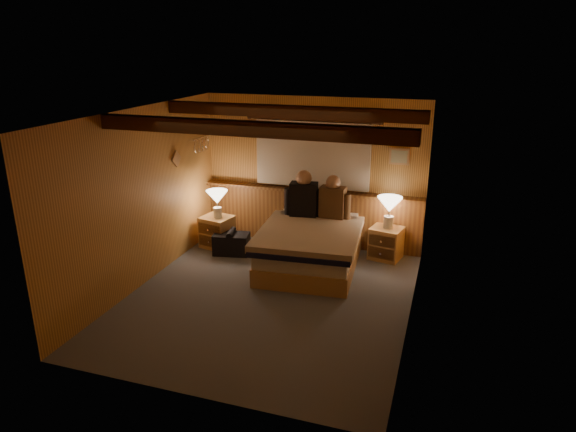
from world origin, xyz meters
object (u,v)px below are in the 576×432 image
at_px(person_left, 304,197).
at_px(lamp_right, 389,206).
at_px(person_right, 333,200).
at_px(bed, 310,247).
at_px(nightstand_right, 386,243).
at_px(duffel_bag, 231,243).
at_px(lamp_left, 217,199).
at_px(nightstand_left, 217,232).

bearing_deg(person_left, lamp_right, -0.87).
bearing_deg(person_right, bed, -104.87).
height_order(bed, nightstand_right, bed).
height_order(lamp_right, duffel_bag, lamp_right).
relative_size(person_left, person_right, 1.08).
relative_size(lamp_left, lamp_right, 0.92).
bearing_deg(nightstand_right, bed, -133.84).
bearing_deg(person_right, lamp_right, 8.22).
relative_size(lamp_right, duffel_bag, 0.81).
bearing_deg(nightstand_right, nightstand_left, -160.26).
height_order(lamp_right, person_right, person_right).
bearing_deg(nightstand_left, duffel_bag, -18.20).
distance_m(nightstand_left, lamp_left, 0.58).
bearing_deg(person_left, nightstand_left, -178.51).
xyz_separation_m(bed, nightstand_left, (-1.67, 0.33, -0.07)).
height_order(nightstand_left, lamp_left, lamp_left).
bearing_deg(bed, person_left, 111.47).
height_order(nightstand_right, duffel_bag, nightstand_right).
xyz_separation_m(nightstand_right, person_right, (-0.84, -0.09, 0.64)).
height_order(lamp_left, person_right, person_right).
bearing_deg(bed, nightstand_right, 29.69).
relative_size(nightstand_left, nightstand_right, 1.03).
relative_size(nightstand_right, person_right, 0.77).
xyz_separation_m(lamp_left, duffel_bag, (0.30, -0.17, -0.66)).
bearing_deg(nightstand_left, lamp_left, -19.05).
bearing_deg(lamp_left, person_right, 9.41).
distance_m(bed, person_left, 0.85).
xyz_separation_m(nightstand_left, person_right, (1.85, 0.28, 0.64)).
height_order(nightstand_right, lamp_left, lamp_left).
height_order(nightstand_left, duffel_bag, nightstand_left).
bearing_deg(bed, lamp_left, 165.02).
bearing_deg(bed, person_right, 68.80).
distance_m(person_right, duffel_bag, 1.74).
xyz_separation_m(lamp_right, duffel_bag, (-2.36, -0.57, -0.67)).
bearing_deg(nightstand_right, lamp_right, 31.31).
xyz_separation_m(bed, lamp_left, (-1.63, 0.30, 0.51)).
height_order(person_left, duffel_bag, person_left).
height_order(bed, duffel_bag, bed).
xyz_separation_m(nightstand_right, person_left, (-1.28, -0.14, 0.67)).
xyz_separation_m(nightstand_left, person_left, (1.40, 0.22, 0.66)).
xyz_separation_m(bed, person_right, (0.18, 0.60, 0.57)).
distance_m(lamp_left, lamp_right, 2.69).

